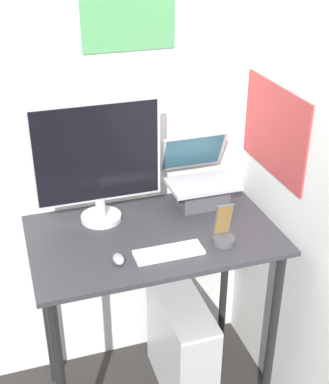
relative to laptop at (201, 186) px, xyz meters
The scene contains 8 objects.
wall_back 0.44m from the laptop, 142.30° to the left, with size 6.00×0.06×2.60m.
desk 0.40m from the laptop, 146.94° to the right, with size 0.99×0.60×0.93m.
laptop is the anchor object (origin of this frame).
monitor 0.48m from the laptop, behind, with size 0.52×0.17×0.51m.
keyboard 0.43m from the laptop, 127.80° to the right, with size 0.26×0.09×0.02m.
mouse 0.56m from the laptop, 143.96° to the right, with size 0.04×0.07×0.03m.
cell_phone 0.33m from the laptop, 95.42° to the right, with size 0.09×0.09×0.17m.
computer_tower 0.77m from the laptop, 129.88° to the right, with size 0.18×0.51×0.55m.
Camera 1 is at (-0.51, -1.44, 2.09)m, focal length 50.00 mm.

